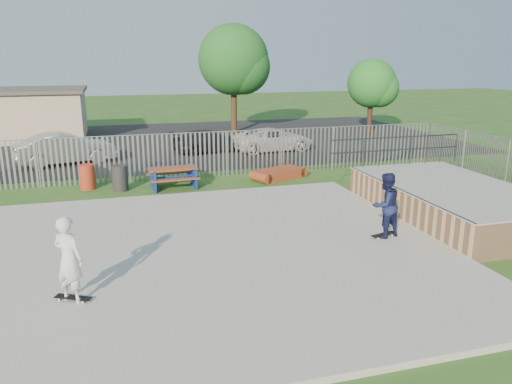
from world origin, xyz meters
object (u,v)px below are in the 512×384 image
object	(u,v)px
picnic_table	(173,177)
funbox	(279,174)
tree_right	(372,84)
trash_bin_red	(87,177)
car_white	(273,139)
trash_bin_grey	(120,178)
car_silver	(66,149)
skater_white	(69,259)
skater_navy	(385,205)
car_dark	(210,141)
tree_mid	(233,60)

from	to	relation	value
picnic_table	funbox	world-z (taller)	picnic_table
tree_right	trash_bin_red	bearing A→B (deg)	-150.01
trash_bin_red	car_white	world-z (taller)	car_white
trash_bin_grey	car_silver	world-z (taller)	car_silver
skater_white	skater_navy	bearing A→B (deg)	-130.40
car_silver	skater_white	xyz separation A→B (m)	(1.27, -15.60, 0.30)
funbox	picnic_table	bearing A→B (deg)	159.74
trash_bin_red	trash_bin_grey	size ratio (longest dim) A/B	0.98
funbox	skater_white	xyz separation A→B (m)	(-7.95, -9.84, 0.89)
trash_bin_grey	car_dark	xyz separation A→B (m)	(4.99, 7.17, 0.12)
tree_mid	picnic_table	bearing A→B (deg)	-112.90
trash_bin_red	skater_navy	world-z (taller)	skater_navy
car_dark	trash_bin_grey	bearing A→B (deg)	135.79
picnic_table	tree_right	xyz separation A→B (m)	(14.96, 11.23, 2.99)
tree_mid	tree_right	distance (m)	9.57
funbox	tree_mid	distance (m)	14.76
trash_bin_red	car_silver	distance (m)	5.49
tree_right	tree_mid	bearing A→B (deg)	161.92
car_white	tree_mid	xyz separation A→B (m)	(-0.47, 7.54, 4.31)
trash_bin_grey	skater_navy	distance (m)	10.77
car_white	skater_navy	size ratio (longest dim) A/B	2.45
funbox	tree_right	world-z (taller)	tree_right
funbox	tree_right	distance (m)	15.38
tree_mid	skater_navy	size ratio (longest dim) A/B	3.90
funbox	car_dark	world-z (taller)	car_dark
trash_bin_red	skater_navy	xyz separation A→B (m)	(8.47, -8.58, 0.59)
car_white	skater_white	distance (m)	18.91
car_silver	tree_right	size ratio (longest dim) A/B	0.93
picnic_table	car_dark	size ratio (longest dim) A/B	0.48
trash_bin_red	skater_navy	size ratio (longest dim) A/B	0.53
trash_bin_grey	tree_right	world-z (taller)	tree_right
skater_white	car_dark	bearing A→B (deg)	-71.87
funbox	car_silver	bearing A→B (deg)	124.64
trash_bin_grey	tree_right	bearing A→B (deg)	33.22
funbox	car_white	size ratio (longest dim) A/B	0.51
skater_navy	car_white	bearing A→B (deg)	-111.07
skater_white	trash_bin_grey	bearing A→B (deg)	-58.76
trash_bin_grey	tree_right	xyz separation A→B (m)	(17.04, 11.16, 2.89)
car_white	skater_navy	xyz separation A→B (m)	(-1.33, -14.53, 0.43)
trash_bin_red	trash_bin_grey	xyz separation A→B (m)	(1.27, -0.59, 0.01)
tree_right	skater_white	size ratio (longest dim) A/B	2.68
trash_bin_grey	skater_white	size ratio (longest dim) A/B	0.54
funbox	car_white	xyz separation A→B (m)	(1.78, 6.37, 0.45)
car_white	skater_navy	world-z (taller)	skater_navy
funbox	skater_navy	distance (m)	8.23
car_silver	car_dark	bearing A→B (deg)	-95.22
funbox	tree_mid	world-z (taller)	tree_mid
trash_bin_grey	tree_mid	bearing A→B (deg)	60.21
funbox	tree_right	size ratio (longest dim) A/B	0.47
picnic_table	trash_bin_grey	distance (m)	2.09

